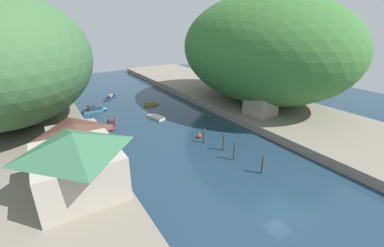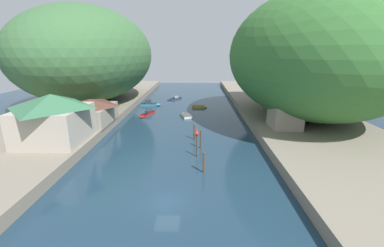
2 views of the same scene
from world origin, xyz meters
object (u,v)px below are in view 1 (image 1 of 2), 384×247
Objects in this scene: waterfront_building at (77,162)px; boat_red_skiff at (95,110)px; boat_open_rowboat at (112,124)px; right_bank_cottage at (261,102)px; channel_buoy_near at (199,136)px; boat_near_quay at (109,98)px; boat_far_upstream at (152,104)px; boat_yellow_tender at (155,117)px; boathouse_shed at (77,138)px; person_on_quay at (111,174)px.

waterfront_building is 1.84× the size of boat_red_skiff.
boat_open_rowboat is 1.19× the size of boat_red_skiff.
waterfront_building is 37.38m from right_bank_cottage.
boat_near_quay is at bearing 101.44° from channel_buoy_near.
boat_red_skiff is at bearing 116.79° from channel_buoy_near.
boat_yellow_tender is (-3.45, -9.15, 0.01)m from boat_far_upstream.
boathouse_shed reaches higher than channel_buoy_near.
boathouse_shed is 14.88m from boat_open_rowboat.
waterfront_building is at bearing 82.99° from boat_open_rowboat.
boat_red_skiff is (-5.76, -8.87, 0.21)m from boat_near_quay.
channel_buoy_near is 0.70× the size of person_on_quay.
waterfront_building reaches higher than boat_near_quay.
channel_buoy_near reaches higher than boat_near_quay.
person_on_quay is (-5.10, -32.33, 1.98)m from boat_red_skiff.
boat_red_skiff is (-28.09, 24.54, -3.52)m from right_bank_cottage.
person_on_quay is at bearing 120.55° from boat_near_quay.
boat_near_quay is 0.83× the size of boat_red_skiff.
boat_far_upstream is 0.74× the size of boat_red_skiff.
waterfront_building reaches higher than boat_open_rowboat.
waterfront_building is at bearing -168.15° from right_bank_cottage.
boat_near_quay reaches higher than boat_yellow_tender.
boat_red_skiff is at bearing 102.32° from boat_near_quay.
boat_near_quay is at bearing -87.68° from boat_open_rowboat.
right_bank_cottage is at bearing -3.54° from boathouse_shed.
boat_red_skiff is 15.26m from boat_yellow_tender.
boat_red_skiff is (-13.50, 2.33, 0.23)m from boat_far_upstream.
boathouse_shed reaches higher than boat_yellow_tender.
boat_yellow_tender is at bearing 48.22° from waterfront_building.
boat_near_quay is 10.57m from boat_red_skiff.
boat_far_upstream is (21.98, 29.88, -4.91)m from waterfront_building.
boat_yellow_tender is (10.05, -11.48, -0.22)m from boat_red_skiff.
right_bank_cottage is 30.84m from boat_open_rowboat.
waterfront_building is 10.03m from boathouse_shed.
boat_open_rowboat is 9.17m from boat_yellow_tender.
person_on_quay is at bearing -1.85° from waterfront_building.
boat_near_quay reaches higher than boat_far_upstream.
waterfront_building is 43.75m from boat_near_quay.
right_bank_cottage is at bearing 168.77° from boat_open_rowboat.
boat_red_skiff is (-0.95, 10.38, 0.19)m from boat_open_rowboat.
boat_far_upstream is 35.36m from person_on_quay.
boathouse_shed is at bearing 172.52° from channel_buoy_near.
boat_far_upstream is (7.75, -11.20, -0.02)m from boat_near_quay.
boathouse_shed is (1.35, 9.85, -1.36)m from waterfront_building.
waterfront_building reaches higher than boathouse_shed.
waterfront_building is at bearing -150.77° from boat_yellow_tender.
boat_yellow_tender is 2.90× the size of person_on_quay.
boat_open_rowboat is 1.34× the size of boat_yellow_tender.
boat_yellow_tender is at bearing -27.27° from person_on_quay.
boat_near_quay is 13.62m from boat_far_upstream.
waterfront_building is at bearing -42.06° from boat_far_upstream.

